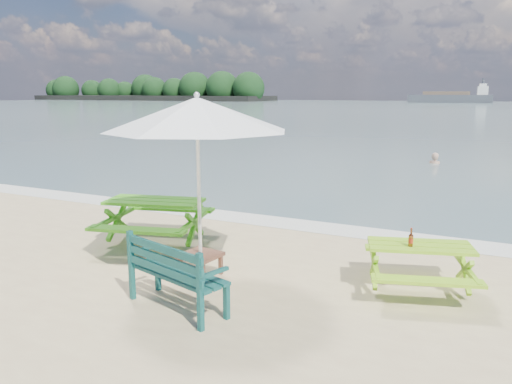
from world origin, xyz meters
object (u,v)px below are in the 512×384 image
at_px(side_table, 201,264).
at_px(swimmer, 434,173).
at_px(picnic_table_left, 155,223).
at_px(picnic_table_right, 419,268).
at_px(patio_umbrella, 197,114).
at_px(park_bench, 177,288).
at_px(beer_bottle, 411,240).

bearing_deg(side_table, swimmer, 83.34).
xyz_separation_m(picnic_table_left, picnic_table_right, (4.85, -0.17, -0.08)).
bearing_deg(patio_umbrella, picnic_table_right, 15.96).
height_order(picnic_table_left, picnic_table_right, picnic_table_left).
bearing_deg(picnic_table_left, swimmer, 76.08).
height_order(park_bench, patio_umbrella, patio_umbrella).
xyz_separation_m(park_bench, side_table, (-0.38, 1.17, -0.10)).
xyz_separation_m(park_bench, patio_umbrella, (-0.38, 1.17, 2.23)).
relative_size(picnic_table_right, swimmer, 1.20).
relative_size(patio_umbrella, swimmer, 1.89).
distance_m(picnic_table_left, beer_bottle, 4.76).
height_order(picnic_table_left, beer_bottle, beer_bottle).
distance_m(picnic_table_left, park_bench, 3.05).
relative_size(picnic_table_left, side_table, 3.81).
bearing_deg(swimmer, patio_umbrella, -96.66).
xyz_separation_m(patio_umbrella, swimmer, (1.74, 14.92, -2.90)).
xyz_separation_m(side_table, patio_umbrella, (-0.00, 0.00, 2.33)).
bearing_deg(park_bench, beer_bottle, 35.66).
xyz_separation_m(picnic_table_left, side_table, (1.69, -1.08, -0.22)).
distance_m(patio_umbrella, swimmer, 15.30).
height_order(side_table, patio_umbrella, patio_umbrella).
bearing_deg(beer_bottle, picnic_table_left, 176.03).
height_order(picnic_table_left, patio_umbrella, patio_umbrella).
bearing_deg(swimmer, beer_bottle, -84.75).
xyz_separation_m(picnic_table_right, beer_bottle, (-0.11, -0.16, 0.45)).
bearing_deg(patio_umbrella, park_bench, -72.02).
bearing_deg(beer_bottle, park_bench, -144.34).
bearing_deg(swimmer, picnic_table_right, -84.23).
distance_m(side_table, swimmer, 15.04).
height_order(beer_bottle, swimmer, beer_bottle).
relative_size(picnic_table_left, park_bench, 1.47).
distance_m(picnic_table_left, side_table, 2.02).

